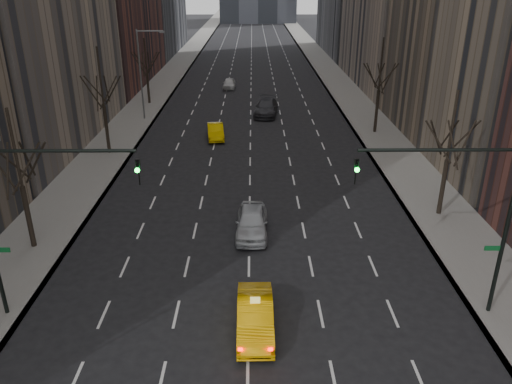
{
  "coord_description": "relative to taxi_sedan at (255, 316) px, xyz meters",
  "views": [
    {
      "loc": [
        0.22,
        -6.38,
        13.99
      ],
      "look_at": [
        0.38,
        17.71,
        3.5
      ],
      "focal_mm": 35.0,
      "sensor_mm": 36.0,
      "label": 1
    }
  ],
  "objects": [
    {
      "name": "sidewalk_left",
      "position": [
        -12.55,
        59.12,
        -0.64
      ],
      "size": [
        4.5,
        320.0,
        0.15
      ],
      "primitive_type": "cube",
      "color": "slate",
      "rests_on": "ground"
    },
    {
      "name": "sidewalk_right",
      "position": [
        11.95,
        59.12,
        -0.64
      ],
      "size": [
        4.5,
        320.0,
        0.15
      ],
      "primitive_type": "cube",
      "color": "slate",
      "rests_on": "ground"
    },
    {
      "name": "tree_lw_b",
      "position": [
        -12.3,
        7.12,
        3.0
      ],
      "size": [
        3.36,
        3.5,
        7.82
      ],
      "color": "black",
      "rests_on": "ground"
    },
    {
      "name": "tree_lw_c",
      "position": [
        -12.3,
        23.12,
        3.32
      ],
      "size": [
        3.36,
        3.5,
        8.74
      ],
      "color": "black",
      "rests_on": "ground"
    },
    {
      "name": "tree_lw_d",
      "position": [
        -12.3,
        41.12,
        2.84
      ],
      "size": [
        3.36,
        3.5,
        7.36
      ],
      "color": "black",
      "rests_on": "ground"
    },
    {
      "name": "tree_rw_b",
      "position": [
        11.7,
        11.12,
        3.0
      ],
      "size": [
        3.36,
        3.5,
        7.82
      ],
      "color": "black",
      "rests_on": "ground"
    },
    {
      "name": "tree_rw_c",
      "position": [
        11.7,
        29.12,
        3.32
      ],
      "size": [
        3.36,
        3.5,
        8.74
      ],
      "color": "black",
      "rests_on": "ground"
    },
    {
      "name": "traffic_mast_left",
      "position": [
        -9.41,
        1.11,
        4.77
      ],
      "size": [
        6.69,
        0.39,
        8.0
      ],
      "color": "black",
      "rests_on": "ground"
    },
    {
      "name": "traffic_mast_right",
      "position": [
        8.81,
        1.11,
        4.77
      ],
      "size": [
        6.69,
        0.39,
        8.0
      ],
      "color": "black",
      "rests_on": "ground"
    },
    {
      "name": "streetlight_far",
      "position": [
        -11.14,
        34.12,
        4.9
      ],
      "size": [
        2.83,
        0.22,
        9.0
      ],
      "color": "slate",
      "rests_on": "ground"
    },
    {
      "name": "taxi_sedan",
      "position": [
        0.0,
        0.0,
        0.0
      ],
      "size": [
        1.57,
        4.37,
        1.43
      ],
      "primitive_type": "imported",
      "rotation": [
        0.0,
        0.0,
        0.01
      ],
      "color": "#FFB405",
      "rests_on": "ground"
    },
    {
      "name": "silver_sedan_ahead",
      "position": [
        -0.15,
        8.73,
        0.06
      ],
      "size": [
        1.95,
        4.6,
        1.55
      ],
      "primitive_type": "imported",
      "rotation": [
        0.0,
        0.0,
        -0.02
      ],
      "color": "#B0B4B9",
      "rests_on": "ground"
    },
    {
      "name": "far_taxi",
      "position": [
        -3.54,
        27.45,
        -0.04
      ],
      "size": [
        1.9,
        4.26,
        1.36
      ],
      "primitive_type": "imported",
      "rotation": [
        0.0,
        0.0,
        0.11
      ],
      "color": "#E5B804",
      "rests_on": "ground"
    },
    {
      "name": "far_suv_grey",
      "position": [
        1.38,
        35.94,
        0.11
      ],
      "size": [
        3.01,
        5.97,
        1.66
      ],
      "primitive_type": "imported",
      "rotation": [
        0.0,
        0.0,
        -0.12
      ],
      "color": "#2D2D32",
      "rests_on": "ground"
    },
    {
      "name": "far_car_white",
      "position": [
        -3.21,
        49.87,
        -0.05
      ],
      "size": [
        1.67,
        3.96,
        1.34
      ],
      "primitive_type": "imported",
      "rotation": [
        0.0,
        0.0,
        -0.02
      ],
      "color": "silver",
      "rests_on": "ground"
    }
  ]
}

